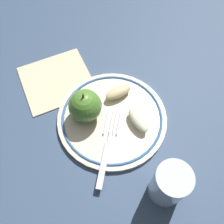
# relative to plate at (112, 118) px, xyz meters

# --- Properties ---
(ground_plane) EXTENTS (2.00, 2.00, 0.00)m
(ground_plane) POSITION_rel_plate_xyz_m (0.01, -0.01, -0.01)
(ground_plane) COLOR #384D6A
(plate) EXTENTS (0.24, 0.24, 0.01)m
(plate) POSITION_rel_plate_xyz_m (0.00, 0.00, 0.00)
(plate) COLOR beige
(plate) RESTS_ON ground_plane
(apple_red_whole) EXTENTS (0.07, 0.07, 0.08)m
(apple_red_whole) POSITION_rel_plate_xyz_m (-0.00, -0.06, 0.04)
(apple_red_whole) COLOR #51882F
(apple_red_whole) RESTS_ON plate
(apple_slice_front) EXTENTS (0.06, 0.07, 0.02)m
(apple_slice_front) POSITION_rel_plate_xyz_m (-0.06, 0.01, 0.02)
(apple_slice_front) COLOR beige
(apple_slice_front) RESTS_ON plate
(apple_slice_back) EXTENTS (0.07, 0.06, 0.02)m
(apple_slice_back) POSITION_rel_plate_xyz_m (0.01, 0.06, 0.02)
(apple_slice_back) COLOR #E7EBC0
(apple_slice_back) RESTS_ON plate
(fork) EXTENTS (0.18, 0.04, 0.00)m
(fork) POSITION_rel_plate_xyz_m (0.07, -0.01, 0.01)
(fork) COLOR silver
(fork) RESTS_ON plate
(drinking_glass) EXTENTS (0.06, 0.06, 0.10)m
(drinking_glass) POSITION_rel_plate_xyz_m (0.15, 0.11, 0.04)
(drinking_glass) COLOR silver
(drinking_glass) RESTS_ON ground_plane
(napkin_folded) EXTENTS (0.21, 0.21, 0.01)m
(napkin_folded) POSITION_rel_plate_xyz_m (-0.10, -0.14, -0.00)
(napkin_folded) COLOR beige
(napkin_folded) RESTS_ON ground_plane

